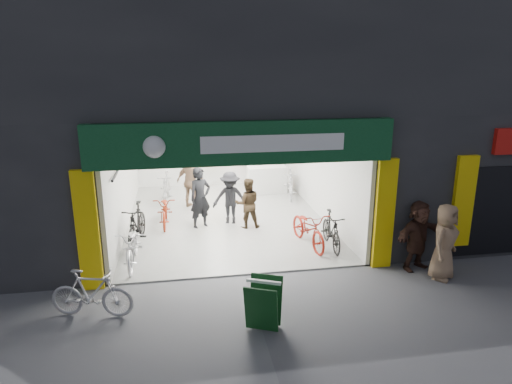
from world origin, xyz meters
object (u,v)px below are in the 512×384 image
object	(u,v)px
sandwich_board	(264,303)
bike_right_front	(331,231)
bike_left_front	(133,246)
parked_bike	(91,293)
pedestrian_near	(444,242)

from	to	relation	value
sandwich_board	bike_right_front	bearing A→B (deg)	77.97
bike_left_front	parked_bike	bearing A→B (deg)	-103.93
bike_right_front	parked_bike	size ratio (longest dim) A/B	1.01
bike_right_front	parked_bike	bearing A→B (deg)	-153.36
bike_left_front	bike_right_front	size ratio (longest dim) A/B	1.12
parked_bike	pedestrian_near	distance (m)	7.41
bike_left_front	bike_right_front	xyz separation A→B (m)	(4.94, 0.16, 0.01)
bike_right_front	sandwich_board	bearing A→B (deg)	-122.51
parked_bike	bike_right_front	bearing A→B (deg)	-52.60
bike_left_front	bike_right_front	distance (m)	4.94
parked_bike	bike_left_front	bearing A→B (deg)	-0.29
sandwich_board	parked_bike	bearing A→B (deg)	-173.31
bike_right_front	parked_bike	world-z (taller)	bike_right_front
bike_left_front	parked_bike	distance (m)	2.29
bike_right_front	sandwich_board	xyz separation A→B (m)	(-2.40, -3.33, 0.02)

